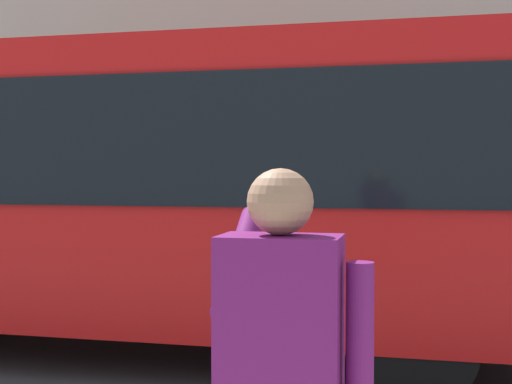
{
  "coord_description": "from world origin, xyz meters",
  "views": [
    {
      "loc": [
        -0.81,
        6.76,
        1.84
      ],
      "look_at": [
        0.68,
        0.35,
        1.64
      ],
      "focal_mm": 48.48,
      "sensor_mm": 36.0,
      "label": 1
    }
  ],
  "objects": [
    {
      "name": "ground_plane",
      "position": [
        0.0,
        0.0,
        0.0
      ],
      "size": [
        60.0,
        60.0,
        0.0
      ],
      "primitive_type": "plane",
      "color": "#38383A"
    },
    {
      "name": "pedestrian_photographer",
      "position": [
        -0.38,
        4.54,
        1.14
      ],
      "size": [
        0.53,
        0.52,
        1.7
      ],
      "color": "#2D2D33",
      "rests_on": "sidewalk_curb"
    },
    {
      "name": "red_bus",
      "position": [
        2.22,
        0.13,
        1.68
      ],
      "size": [
        9.05,
        2.54,
        3.08
      ],
      "color": "red",
      "rests_on": "ground_plane"
    }
  ]
}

